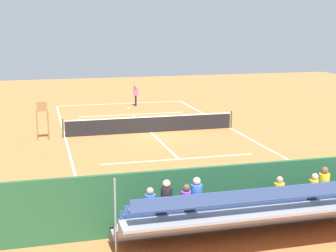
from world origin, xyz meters
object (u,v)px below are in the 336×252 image
(bleacher_stand, at_px, (262,210))
(equipment_bag, at_px, (238,211))
(umpire_chair, at_px, (42,116))
(tennis_ball_far, at_px, (143,112))
(courtside_bench, at_px, (287,194))
(tennis_net, at_px, (151,124))
(tennis_racket, at_px, (129,108))
(tennis_player, at_px, (136,93))
(tennis_ball_near, at_px, (149,111))

(bleacher_stand, height_order, equipment_bag, bleacher_stand)
(umpire_chair, xyz_separation_m, tennis_ball_far, (-7.16, -6.81, -1.28))
(equipment_bag, xyz_separation_m, tennis_ball_far, (-1.00, -20.09, -0.15))
(courtside_bench, relative_size, tennis_ball_far, 27.27)
(tennis_net, relative_size, tennis_racket, 17.71)
(tennis_net, height_order, tennis_player, tennis_player)
(tennis_ball_near, bearing_deg, tennis_racket, -59.46)
(tennis_ball_far, bearing_deg, courtside_bench, 92.54)
(tennis_net, distance_m, tennis_ball_near, 7.03)
(tennis_player, bearing_deg, tennis_racket, 47.51)
(tennis_ball_far, bearing_deg, umpire_chair, 43.59)
(tennis_net, xyz_separation_m, equipment_bag, (0.05, 13.40, -0.32))
(courtside_bench, distance_m, tennis_ball_far, 19.99)
(umpire_chair, distance_m, tennis_ball_near, 10.42)
(umpire_chair, relative_size, equipment_bag, 2.38)
(tennis_net, height_order, equipment_bag, tennis_net)
(tennis_net, bearing_deg, tennis_player, -95.81)
(tennis_ball_near, bearing_deg, tennis_player, -80.87)
(bleacher_stand, xyz_separation_m, umpire_chair, (6.09, -15.24, 0.34))
(tennis_ball_near, height_order, tennis_ball_far, same)
(umpire_chair, height_order, tennis_player, umpire_chair)
(tennis_player, bearing_deg, tennis_net, 84.19)
(tennis_ball_near, distance_m, tennis_ball_far, 0.49)
(tennis_net, xyz_separation_m, umpire_chair, (6.20, 0.12, 0.81))
(tennis_racket, distance_m, tennis_ball_far, 2.23)
(tennis_net, relative_size, tennis_ball_near, 156.06)
(tennis_player, xyz_separation_m, tennis_ball_far, (0.02, 2.90, -0.98))
(bleacher_stand, height_order, courtside_bench, bleacher_stand)
(tennis_player, bearing_deg, equipment_bag, 87.46)
(bleacher_stand, height_order, tennis_ball_far, bleacher_stand)
(bleacher_stand, xyz_separation_m, courtside_bench, (-1.96, -2.10, -0.42))
(tennis_racket, bearing_deg, courtside_bench, 94.08)
(tennis_net, bearing_deg, bleacher_stand, 89.57)
(tennis_player, relative_size, tennis_racket, 3.31)
(tennis_racket, distance_m, tennis_ball_near, 2.25)
(tennis_player, xyz_separation_m, tennis_ball_near, (-0.44, 2.71, -0.98))
(bleacher_stand, relative_size, courtside_bench, 5.03)
(umpire_chair, xyz_separation_m, tennis_player, (-7.17, -9.71, -0.30))
(tennis_net, height_order, tennis_ball_near, tennis_net)
(courtside_bench, relative_size, equipment_bag, 2.00)
(equipment_bag, relative_size, tennis_ball_far, 13.64)
(tennis_player, bearing_deg, umpire_chair, 53.54)
(tennis_racket, bearing_deg, bleacher_stand, 89.10)
(tennis_ball_near, relative_size, tennis_ball_far, 1.00)
(courtside_bench, xyz_separation_m, tennis_player, (0.87, -22.86, 0.46))
(tennis_player, distance_m, tennis_ball_near, 2.92)
(umpire_chair, xyz_separation_m, tennis_racket, (-6.47, -8.94, -1.30))
(bleacher_stand, xyz_separation_m, tennis_ball_far, (-1.07, -22.06, -0.94))
(tennis_ball_near, bearing_deg, tennis_ball_far, 22.21)
(equipment_bag, xyz_separation_m, tennis_racket, (-0.31, -22.21, -0.16))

